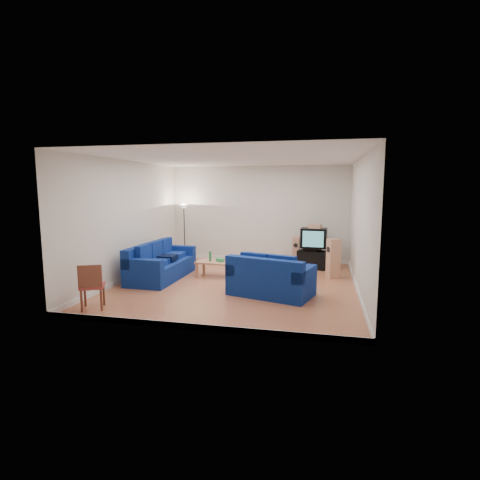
% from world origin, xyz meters
% --- Properties ---
extents(room, '(6.01, 6.51, 3.21)m').
position_xyz_m(room, '(0.00, 0.00, 1.54)').
color(room, brown).
rests_on(room, ground).
extents(sofa_three_seat, '(1.11, 2.48, 0.95)m').
position_xyz_m(sofa_three_seat, '(-2.22, 0.19, 0.35)').
color(sofa_three_seat, '#091A53').
rests_on(sofa_three_seat, ground).
extents(sofa_loveseat, '(2.08, 1.52, 0.93)m').
position_xyz_m(sofa_loveseat, '(0.99, -0.85, 0.35)').
color(sofa_loveseat, '#091A53').
rests_on(sofa_loveseat, ground).
extents(coffee_table, '(1.26, 0.71, 0.44)m').
position_xyz_m(coffee_table, '(-0.67, 0.66, 0.38)').
color(coffee_table, tan).
rests_on(coffee_table, ground).
extents(bottle, '(0.07, 0.07, 0.28)m').
position_xyz_m(bottle, '(-0.91, 0.66, 0.58)').
color(bottle, '#197233').
rests_on(bottle, coffee_table).
extents(tissue_box, '(0.26, 0.21, 0.09)m').
position_xyz_m(tissue_box, '(-0.62, 0.64, 0.48)').
color(tissue_box, green).
rests_on(tissue_box, coffee_table).
extents(red_canister, '(0.11, 0.11, 0.15)m').
position_xyz_m(red_canister, '(-0.39, 0.73, 0.51)').
color(red_canister, red).
rests_on(red_canister, coffee_table).
extents(remote, '(0.18, 0.11, 0.02)m').
position_xyz_m(remote, '(-0.31, 0.54, 0.45)').
color(remote, black).
rests_on(remote, coffee_table).
extents(tv_stand, '(1.01, 0.78, 0.55)m').
position_xyz_m(tv_stand, '(1.88, 2.40, 0.27)').
color(tv_stand, black).
rests_on(tv_stand, ground).
extents(av_receiver, '(0.55, 0.51, 0.10)m').
position_xyz_m(av_receiver, '(1.84, 2.43, 0.60)').
color(av_receiver, black).
rests_on(av_receiver, tv_stand).
extents(television, '(0.81, 0.63, 0.60)m').
position_xyz_m(television, '(1.88, 2.41, 0.95)').
color(television, black).
rests_on(television, av_receiver).
extents(centre_speaker, '(0.43, 0.28, 0.14)m').
position_xyz_m(centre_speaker, '(1.90, 2.37, 1.32)').
color(centre_speaker, tan).
rests_on(centre_speaker, television).
extents(speaker_left, '(0.22, 0.29, 0.92)m').
position_xyz_m(speaker_left, '(1.32, 2.70, 0.46)').
color(speaker_left, tan).
rests_on(speaker_left, ground).
extents(speaker_right, '(0.40, 0.37, 1.09)m').
position_xyz_m(speaker_right, '(2.45, 1.26, 0.54)').
color(speaker_right, tan).
rests_on(speaker_right, ground).
extents(floor_lamp, '(0.33, 0.33, 1.92)m').
position_xyz_m(floor_lamp, '(-2.45, 2.70, 1.59)').
color(floor_lamp, black).
rests_on(floor_lamp, ground).
extents(dining_chair, '(0.61, 0.61, 0.96)m').
position_xyz_m(dining_chair, '(-2.42, -2.64, 0.53)').
color(dining_chair, brown).
rests_on(dining_chair, ground).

